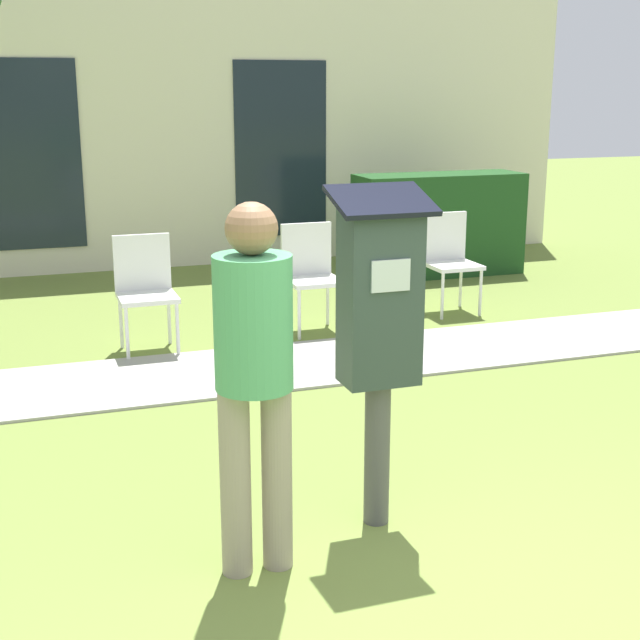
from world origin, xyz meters
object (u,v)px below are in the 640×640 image
outdoor_chair_left (145,284)px  outdoor_chair_middle (310,268)px  person_standing (254,362)px  parking_meter (379,315)px  outdoor_chair_right (448,254)px

outdoor_chair_left → outdoor_chair_middle: size_ratio=1.00×
outdoor_chair_left → person_standing: bearing=-93.6°
parking_meter → outdoor_chair_right: size_ratio=1.77×
outdoor_chair_middle → outdoor_chair_right: same height
outdoor_chair_left → outdoor_chair_middle: 1.41m
outdoor_chair_right → outdoor_chair_left: bearing=-155.4°
parking_meter → person_standing: parking_meter is taller
person_standing → outdoor_chair_right: bearing=73.5°
person_standing → outdoor_chair_right: 4.81m
outdoor_chair_right → parking_meter: bearing=-104.2°
parking_meter → outdoor_chair_right: (2.21, 3.62, -0.49)m
outdoor_chair_right → outdoor_chair_middle: bearing=-154.0°
outdoor_chair_middle → outdoor_chair_right: (1.40, 0.22, 0.00)m
parking_meter → outdoor_chair_middle: bearing=76.7°
person_standing → outdoor_chair_left: person_standing is taller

